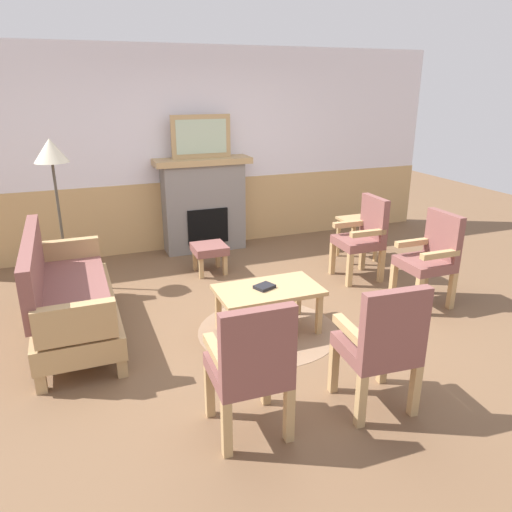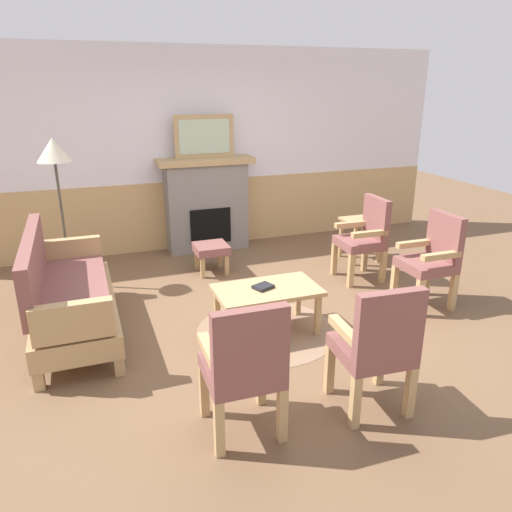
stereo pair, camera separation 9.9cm
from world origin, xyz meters
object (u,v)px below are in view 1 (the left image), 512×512
at_px(framed_picture, 201,136).
at_px(couch, 68,297).
at_px(book_on_table, 264,287).
at_px(armchair_by_window_left, 431,255).
at_px(footstool, 209,251).
at_px(armchair_front_left, 382,342).
at_px(armchair_front_center, 251,364).
at_px(coffee_table, 268,293).
at_px(side_table, 358,227).
at_px(armchair_near_fireplace, 364,234).
at_px(floor_lamp_by_couch, 52,160).
at_px(fireplace, 204,204).

distance_m(framed_picture, couch, 2.96).
xyz_separation_m(couch, book_on_table, (1.70, -0.55, 0.06)).
height_order(couch, armchair_by_window_left, same).
height_order(footstool, armchair_front_left, armchair_front_left).
bearing_deg(armchair_front_center, coffee_table, 63.10).
bearing_deg(side_table, footstool, 173.74).
height_order(framed_picture, armchair_front_left, framed_picture).
xyz_separation_m(armchair_near_fireplace, floor_lamp_by_couch, (-3.31, 0.95, 0.91)).
bearing_deg(armchair_front_center, armchair_front_left, -4.17).
distance_m(framed_picture, floor_lamp_by_couch, 1.99).
height_order(coffee_table, armchair_front_left, armchair_front_left).
relative_size(couch, armchair_front_center, 1.84).
bearing_deg(couch, coffee_table, -18.10).
relative_size(armchair_front_center, side_table, 1.78).
relative_size(footstool, armchair_near_fireplace, 0.41).
bearing_deg(armchair_by_window_left, armchair_front_left, -139.00).
distance_m(couch, coffee_table, 1.82).
relative_size(fireplace, coffee_table, 1.35).
distance_m(fireplace, armchair_near_fireplace, 2.26).
bearing_deg(framed_picture, side_table, -32.44).
bearing_deg(book_on_table, armchair_front_center, -115.50).
relative_size(fireplace, armchair_front_center, 1.33).
height_order(armchair_by_window_left, side_table, armchair_by_window_left).
bearing_deg(armchair_front_left, armchair_front_center, 175.83).
bearing_deg(framed_picture, armchair_near_fireplace, -49.33).
xyz_separation_m(couch, floor_lamp_by_couch, (-0.01, 1.25, 1.05)).
bearing_deg(floor_lamp_by_couch, armchair_near_fireplace, -16.08).
xyz_separation_m(framed_picture, footstool, (-0.19, -0.91, -1.28)).
relative_size(armchair_near_fireplace, armchair_by_window_left, 1.00).
relative_size(armchair_front_left, armchair_front_center, 1.00).
relative_size(couch, floor_lamp_by_couch, 1.07).
distance_m(fireplace, footstool, 1.00).
bearing_deg(book_on_table, coffee_table, -18.46).
bearing_deg(armchair_front_center, floor_lamp_by_couch, 109.17).
bearing_deg(armchair_near_fireplace, armchair_front_left, -120.22).
bearing_deg(book_on_table, side_table, 36.94).
xyz_separation_m(coffee_table, armchair_by_window_left, (1.82, -0.02, 0.15)).
relative_size(coffee_table, footstool, 2.40).
distance_m(couch, side_table, 3.71).
distance_m(armchair_by_window_left, side_table, 1.47).
bearing_deg(armchair_near_fireplace, armchair_by_window_left, -74.23).
bearing_deg(armchair_near_fireplace, coffee_table, -151.38).
xyz_separation_m(fireplace, coffee_table, (-0.10, -2.57, -0.27)).
bearing_deg(armchair_near_fireplace, fireplace, 130.67).
height_order(book_on_table, armchair_near_fireplace, armchair_near_fireplace).
height_order(fireplace, footstool, fireplace).
relative_size(framed_picture, couch, 0.44).
xyz_separation_m(framed_picture, book_on_table, (-0.14, -2.56, -1.10)).
bearing_deg(framed_picture, book_on_table, -93.02).
bearing_deg(side_table, framed_picture, 147.56).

